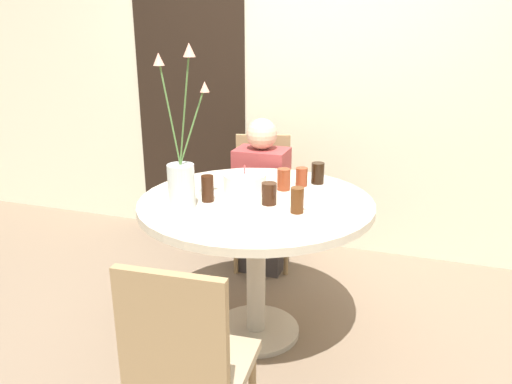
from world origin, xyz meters
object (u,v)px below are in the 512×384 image
flower_vase (181,172)px  drink_glass_5 (318,173)px  drink_glass_2 (297,200)px  drink_glass_4 (284,179)px  drink_glass_1 (208,188)px  chair_left_flank (186,361)px  drink_glass_0 (302,177)px  drink_glass_3 (269,194)px  side_plate (318,206)px  birthday_cake (245,183)px  person_woman (262,201)px  chair_far_back (262,193)px

flower_vase → drink_glass_5: 0.80m
drink_glass_2 → drink_glass_4: (-0.15, 0.31, -0.00)m
drink_glass_1 → drink_glass_4: 0.43m
chair_left_flank → flower_vase: size_ratio=1.17×
flower_vase → drink_glass_0: (0.46, 0.51, -0.12)m
drink_glass_3 → drink_glass_4: drink_glass_4 is taller
chair_left_flank → side_plate: chair_left_flank is taller
chair_left_flank → drink_glass_5: 1.36m
drink_glass_1 → drink_glass_3: (0.30, 0.05, -0.01)m
birthday_cake → drink_glass_1: 0.23m
drink_glass_0 → flower_vase: bearing=-132.2°
drink_glass_1 → drink_glass_4: bearing=43.8°
birthday_cake → side_plate: (0.41, -0.10, -0.05)m
side_plate → drink_glass_3: (-0.24, -0.04, 0.05)m
drink_glass_1 → drink_glass_3: 0.31m
flower_vase → drink_glass_5: (0.54, 0.58, -0.12)m
drink_glass_5 → person_woman: (-0.45, 0.38, -0.34)m
drink_glass_4 → drink_glass_5: bearing=49.5°
chair_far_back → person_woman: person_woman is taller
person_woman → drink_glass_0: bearing=-50.3°
drink_glass_2 → drink_glass_3: (-0.16, 0.07, -0.01)m
flower_vase → drink_glass_5: size_ratio=6.53×
chair_left_flank → person_woman: (-0.27, 1.69, -0.00)m
drink_glass_1 → drink_glass_3: size_ratio=1.21×
drink_glass_0 → person_woman: size_ratio=0.10×
chair_far_back → drink_glass_0: bearing=-71.3°
chair_far_back → person_woman: (0.04, -0.15, -0.00)m
person_woman → drink_glass_1: bearing=-90.4°
drink_glass_2 → chair_left_flank: bearing=-102.4°
drink_glass_0 → birthday_cake: bearing=-141.2°
drink_glass_4 → drink_glass_5: size_ratio=0.99×
drink_glass_1 → drink_glass_5: size_ratio=1.12×
birthday_cake → person_woman: person_woman is taller
chair_far_back → drink_glass_4: drink_glass_4 is taller
drink_glass_4 → person_woman: bearing=118.8°
flower_vase → drink_glass_4: (0.39, 0.41, -0.12)m
drink_glass_0 → drink_glass_3: bearing=-103.0°
chair_far_back → chair_left_flank: bearing=-96.1°
drink_glass_3 → person_woman: bearing=110.5°
chair_far_back → side_plate: chair_far_back is taller
drink_glass_4 → drink_glass_3: bearing=-91.4°
chair_far_back → person_woman: bearing=-90.0°
chair_far_back → drink_glass_1: size_ratio=6.79×
drink_glass_0 → drink_glass_4: size_ratio=0.88×
drink_glass_2 → birthday_cake: bearing=148.4°
drink_glass_1 → drink_glass_4: size_ratio=1.14×
drink_glass_4 → chair_left_flank: bearing=-91.4°
chair_far_back → drink_glass_4: 0.86m
birthday_cake → side_plate: size_ratio=1.27×
drink_glass_4 → drink_glass_0: bearing=53.7°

